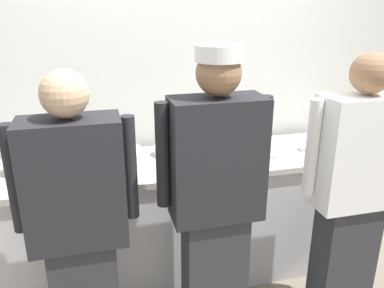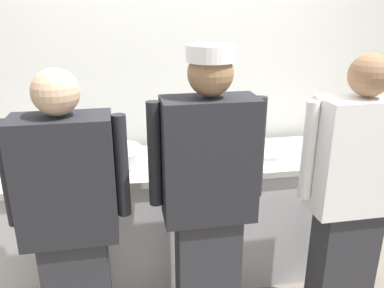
{
  "view_description": "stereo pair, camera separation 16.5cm",
  "coord_description": "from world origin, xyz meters",
  "px_view_note": "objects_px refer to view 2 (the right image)",
  "views": [
    {
      "loc": [
        -0.57,
        -2.07,
        1.91
      ],
      "look_at": [
        0.05,
        0.31,
        1.02
      ],
      "focal_mm": 36.7,
      "sensor_mm": 36.0,
      "label": 1
    },
    {
      "loc": [
        -0.4,
        -2.11,
        1.91
      ],
      "look_at": [
        0.05,
        0.31,
        1.02
      ],
      "focal_mm": 36.7,
      "sensor_mm": 36.0,
      "label": 2
    }
  ],
  "objects_px": {
    "chef_near_left": "(71,223)",
    "sheet_tray": "(242,153)",
    "squeeze_bottle_primary": "(80,145)",
    "plate_stack_rear": "(26,161)",
    "mixing_bowl_steel": "(114,156)",
    "chef_far_right": "(352,196)",
    "deli_cup": "(338,150)",
    "chef_center": "(208,199)",
    "plate_stack_front": "(170,150)",
    "ramekin_red_sauce": "(310,150)"
  },
  "relations": [
    {
      "from": "chef_near_left",
      "to": "sheet_tray",
      "type": "relative_size",
      "value": 3.93
    },
    {
      "from": "sheet_tray",
      "to": "squeeze_bottle_primary",
      "type": "xyz_separation_m",
      "value": [
        -1.1,
        0.15,
        0.08
      ]
    },
    {
      "from": "plate_stack_rear",
      "to": "mixing_bowl_steel",
      "type": "distance_m",
      "value": 0.57
    },
    {
      "from": "chef_far_right",
      "to": "mixing_bowl_steel",
      "type": "height_order",
      "value": "chef_far_right"
    },
    {
      "from": "squeeze_bottle_primary",
      "to": "deli_cup",
      "type": "bearing_deg",
      "value": -10.32
    },
    {
      "from": "chef_center",
      "to": "sheet_tray",
      "type": "relative_size",
      "value": 4.13
    },
    {
      "from": "chef_near_left",
      "to": "plate_stack_front",
      "type": "height_order",
      "value": "chef_near_left"
    },
    {
      "from": "chef_far_right",
      "to": "plate_stack_rear",
      "type": "height_order",
      "value": "chef_far_right"
    },
    {
      "from": "mixing_bowl_steel",
      "to": "sheet_tray",
      "type": "bearing_deg",
      "value": 1.04
    },
    {
      "from": "plate_stack_rear",
      "to": "ramekin_red_sauce",
      "type": "height_order",
      "value": "plate_stack_rear"
    },
    {
      "from": "plate_stack_front",
      "to": "squeeze_bottle_primary",
      "type": "distance_m",
      "value": 0.61
    },
    {
      "from": "mixing_bowl_steel",
      "to": "sheet_tray",
      "type": "relative_size",
      "value": 0.89
    },
    {
      "from": "chef_far_right",
      "to": "ramekin_red_sauce",
      "type": "height_order",
      "value": "chef_far_right"
    },
    {
      "from": "plate_stack_rear",
      "to": "mixing_bowl_steel",
      "type": "xyz_separation_m",
      "value": [
        0.56,
        -0.05,
        0.01
      ]
    },
    {
      "from": "chef_center",
      "to": "deli_cup",
      "type": "relative_size",
      "value": 16.93
    },
    {
      "from": "sheet_tray",
      "to": "ramekin_red_sauce",
      "type": "xyz_separation_m",
      "value": [
        0.49,
        -0.06,
        0.01
      ]
    },
    {
      "from": "deli_cup",
      "to": "plate_stack_front",
      "type": "bearing_deg",
      "value": 167.17
    },
    {
      "from": "chef_center",
      "to": "sheet_tray",
      "type": "bearing_deg",
      "value": 59.09
    },
    {
      "from": "chef_near_left",
      "to": "mixing_bowl_steel",
      "type": "height_order",
      "value": "chef_near_left"
    },
    {
      "from": "mixing_bowl_steel",
      "to": "squeeze_bottle_primary",
      "type": "distance_m",
      "value": 0.28
    },
    {
      "from": "squeeze_bottle_primary",
      "to": "ramekin_red_sauce",
      "type": "relative_size",
      "value": 1.82
    },
    {
      "from": "plate_stack_front",
      "to": "plate_stack_rear",
      "type": "xyz_separation_m",
      "value": [
        -0.95,
        -0.06,
        0.01
      ]
    },
    {
      "from": "plate_stack_rear",
      "to": "ramekin_red_sauce",
      "type": "relative_size",
      "value": 2.23
    },
    {
      "from": "chef_near_left",
      "to": "ramekin_red_sauce",
      "type": "distance_m",
      "value": 1.7
    },
    {
      "from": "chef_far_right",
      "to": "plate_stack_rear",
      "type": "relative_size",
      "value": 7.37
    },
    {
      "from": "squeeze_bottle_primary",
      "to": "chef_near_left",
      "type": "bearing_deg",
      "value": -89.51
    },
    {
      "from": "mixing_bowl_steel",
      "to": "ramekin_red_sauce",
      "type": "relative_size",
      "value": 3.66
    },
    {
      "from": "plate_stack_front",
      "to": "ramekin_red_sauce",
      "type": "relative_size",
      "value": 1.94
    },
    {
      "from": "chef_far_right",
      "to": "sheet_tray",
      "type": "height_order",
      "value": "chef_far_right"
    },
    {
      "from": "ramekin_red_sauce",
      "to": "squeeze_bottle_primary",
      "type": "bearing_deg",
      "value": 172.35
    },
    {
      "from": "plate_stack_front",
      "to": "chef_far_right",
      "type": "bearing_deg",
      "value": -40.6
    },
    {
      "from": "chef_far_right",
      "to": "deli_cup",
      "type": "distance_m",
      "value": 0.58
    },
    {
      "from": "plate_stack_front",
      "to": "ramekin_red_sauce",
      "type": "bearing_deg",
      "value": -8.96
    },
    {
      "from": "mixing_bowl_steel",
      "to": "ramekin_red_sauce",
      "type": "bearing_deg",
      "value": -1.88
    },
    {
      "from": "chef_near_left",
      "to": "plate_stack_rear",
      "type": "distance_m",
      "value": 0.79
    },
    {
      "from": "sheet_tray",
      "to": "chef_near_left",
      "type": "bearing_deg",
      "value": -148.69
    },
    {
      "from": "squeeze_bottle_primary",
      "to": "ramekin_red_sauce",
      "type": "bearing_deg",
      "value": -7.65
    },
    {
      "from": "chef_near_left",
      "to": "squeeze_bottle_primary",
      "type": "distance_m",
      "value": 0.83
    },
    {
      "from": "chef_center",
      "to": "plate_stack_rear",
      "type": "xyz_separation_m",
      "value": [
        -1.05,
        0.68,
        0.02
      ]
    },
    {
      "from": "chef_near_left",
      "to": "chef_center",
      "type": "xyz_separation_m",
      "value": [
        0.71,
        0.02,
        0.06
      ]
    },
    {
      "from": "chef_far_right",
      "to": "ramekin_red_sauce",
      "type": "distance_m",
      "value": 0.64
    },
    {
      "from": "chef_far_right",
      "to": "deli_cup",
      "type": "relative_size",
      "value": 16.44
    },
    {
      "from": "chef_near_left",
      "to": "deli_cup",
      "type": "bearing_deg",
      "value": 16.15
    },
    {
      "from": "chef_near_left",
      "to": "squeeze_bottle_primary",
      "type": "xyz_separation_m",
      "value": [
        -0.01,
        0.82,
        0.12
      ]
    },
    {
      "from": "plate_stack_rear",
      "to": "sheet_tray",
      "type": "relative_size",
      "value": 0.54
    },
    {
      "from": "chef_near_left",
      "to": "plate_stack_rear",
      "type": "height_order",
      "value": "chef_near_left"
    },
    {
      "from": "plate_stack_front",
      "to": "mixing_bowl_steel",
      "type": "xyz_separation_m",
      "value": [
        -0.38,
        -0.11,
        0.02
      ]
    },
    {
      "from": "chef_center",
      "to": "squeeze_bottle_primary",
      "type": "relative_size",
      "value": 9.31
    },
    {
      "from": "deli_cup",
      "to": "ramekin_red_sauce",
      "type": "bearing_deg",
      "value": 145.6
    },
    {
      "from": "plate_stack_front",
      "to": "deli_cup",
      "type": "xyz_separation_m",
      "value": [
        1.14,
        -0.26,
        0.02
      ]
    }
  ]
}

